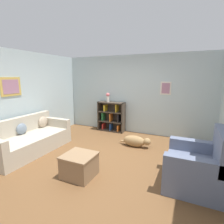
# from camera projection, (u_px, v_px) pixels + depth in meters

# --- Properties ---
(ground_plane) EXTENTS (14.00, 14.00, 0.00)m
(ground_plane) POSITION_uv_depth(u_px,v_px,m) (105.00, 158.00, 4.13)
(ground_plane) COLOR brown
(wall_back) EXTENTS (5.60, 0.13, 2.60)m
(wall_back) POSITION_uv_depth(u_px,v_px,m) (135.00, 95.00, 5.88)
(wall_back) COLOR silver
(wall_back) RESTS_ON ground_plane
(wall_left) EXTENTS (0.13, 5.00, 2.60)m
(wall_left) POSITION_uv_depth(u_px,v_px,m) (24.00, 98.00, 4.91)
(wall_left) COLOR silver
(wall_left) RESTS_ON ground_plane
(couch) EXTENTS (0.96, 2.07, 0.86)m
(couch) POSITION_uv_depth(u_px,v_px,m) (29.00, 140.00, 4.49)
(couch) COLOR #B7AD99
(couch) RESTS_ON ground_plane
(bookshelf) EXTENTS (0.95, 0.32, 1.03)m
(bookshelf) POSITION_uv_depth(u_px,v_px,m) (112.00, 117.00, 6.17)
(bookshelf) COLOR #42382D
(bookshelf) RESTS_ON ground_plane
(recliner_chair) EXTENTS (0.94, 1.02, 1.06)m
(recliner_chair) POSITION_uv_depth(u_px,v_px,m) (198.00, 167.00, 3.03)
(recliner_chair) COLOR slate
(recliner_chair) RESTS_ON ground_plane
(coffee_table) EXTENTS (0.59, 0.57, 0.45)m
(coffee_table) POSITION_uv_depth(u_px,v_px,m) (79.00, 165.00, 3.36)
(coffee_table) COLOR #846647
(coffee_table) RESTS_ON ground_plane
(dog) EXTENTS (0.92, 0.28, 0.31)m
(dog) POSITION_uv_depth(u_px,v_px,m) (136.00, 141.00, 4.81)
(dog) COLOR #9E7A4C
(dog) RESTS_ON ground_plane
(vase) EXTENTS (0.13, 0.13, 0.31)m
(vase) POSITION_uv_depth(u_px,v_px,m) (108.00, 97.00, 6.06)
(vase) COLOR silver
(vase) RESTS_ON bookshelf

